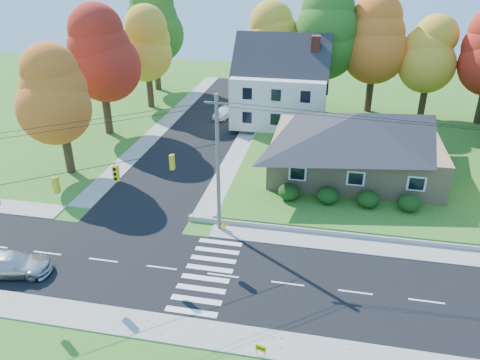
# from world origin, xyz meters

# --- Properties ---
(ground) EXTENTS (120.00, 120.00, 0.00)m
(ground) POSITION_xyz_m (0.00, 0.00, 0.00)
(ground) COLOR #3D7923
(road_main) EXTENTS (90.00, 8.00, 0.02)m
(road_main) POSITION_xyz_m (0.00, 0.00, 0.01)
(road_main) COLOR black
(road_main) RESTS_ON ground
(road_cross) EXTENTS (8.00, 44.00, 0.02)m
(road_cross) POSITION_xyz_m (-8.00, 26.00, 0.01)
(road_cross) COLOR black
(road_cross) RESTS_ON ground
(sidewalk_north) EXTENTS (90.00, 2.00, 0.08)m
(sidewalk_north) POSITION_xyz_m (0.00, 5.00, 0.04)
(sidewalk_north) COLOR #9C9A90
(sidewalk_north) RESTS_ON ground
(sidewalk_south) EXTENTS (90.00, 2.00, 0.08)m
(sidewalk_south) POSITION_xyz_m (0.00, -5.00, 0.04)
(sidewalk_south) COLOR #9C9A90
(sidewalk_south) RESTS_ON ground
(lawn) EXTENTS (30.00, 30.00, 0.50)m
(lawn) POSITION_xyz_m (13.00, 21.00, 0.25)
(lawn) COLOR #3D7923
(lawn) RESTS_ON ground
(ranch_house) EXTENTS (14.60, 10.60, 5.40)m
(ranch_house) POSITION_xyz_m (8.00, 16.00, 3.27)
(ranch_house) COLOR tan
(ranch_house) RESTS_ON lawn
(colonial_house) EXTENTS (10.40, 8.40, 9.60)m
(colonial_house) POSITION_xyz_m (0.04, 28.00, 4.58)
(colonial_house) COLOR silver
(colonial_house) RESTS_ON lawn
(hedge_row) EXTENTS (10.70, 1.70, 1.27)m
(hedge_row) POSITION_xyz_m (7.50, 9.80, 1.14)
(hedge_row) COLOR #163A10
(hedge_row) RESTS_ON lawn
(traffic_infrastructure) EXTENTS (38.10, 10.66, 10.00)m
(traffic_infrastructure) POSITION_xyz_m (-0.15, 1.35, 5.15)
(traffic_infrastructure) COLOR #666059
(traffic_infrastructure) RESTS_ON ground
(tree_lot_0) EXTENTS (6.72, 6.72, 12.51)m
(tree_lot_0) POSITION_xyz_m (-2.00, 34.00, 8.31)
(tree_lot_0) COLOR #3F2A19
(tree_lot_0) RESTS_ON lawn
(tree_lot_1) EXTENTS (7.84, 7.84, 14.60)m
(tree_lot_1) POSITION_xyz_m (4.00, 33.00, 9.61)
(tree_lot_1) COLOR #3F2A19
(tree_lot_1) RESTS_ON lawn
(tree_lot_2) EXTENTS (7.28, 7.28, 13.56)m
(tree_lot_2) POSITION_xyz_m (10.00, 34.00, 8.96)
(tree_lot_2) COLOR #3F2A19
(tree_lot_2) RESTS_ON lawn
(tree_lot_3) EXTENTS (6.16, 6.16, 11.47)m
(tree_lot_3) POSITION_xyz_m (16.00, 33.00, 7.65)
(tree_lot_3) COLOR #3F2A19
(tree_lot_3) RESTS_ON lawn
(tree_west_0) EXTENTS (6.16, 6.16, 11.47)m
(tree_west_0) POSITION_xyz_m (-17.00, 12.00, 7.15)
(tree_west_0) COLOR #3F2A19
(tree_west_0) RESTS_ON ground
(tree_west_1) EXTENTS (7.28, 7.28, 13.56)m
(tree_west_1) POSITION_xyz_m (-18.00, 22.00, 8.46)
(tree_west_1) COLOR #3F2A19
(tree_west_1) RESTS_ON ground
(tree_west_2) EXTENTS (6.72, 6.72, 12.51)m
(tree_west_2) POSITION_xyz_m (-17.00, 32.00, 7.81)
(tree_west_2) COLOR #3F2A19
(tree_west_2) RESTS_ON ground
(tree_west_3) EXTENTS (7.84, 7.84, 14.60)m
(tree_west_3) POSITION_xyz_m (-19.00, 40.00, 9.11)
(tree_west_3) COLOR #3F2A19
(tree_west_3) RESTS_ON ground
(silver_sedan) EXTENTS (5.18, 2.91, 1.42)m
(silver_sedan) POSITION_xyz_m (-12.88, -2.37, 0.73)
(silver_sedan) COLOR silver
(silver_sedan) RESTS_ON road_main
(white_car) EXTENTS (2.47, 4.04, 1.26)m
(white_car) POSITION_xyz_m (-6.67, 29.47, 0.65)
(white_car) COLOR beige
(white_car) RESTS_ON road_cross
(fire_hydrant) EXTENTS (0.46, 0.36, 0.81)m
(fire_hydrant) POSITION_xyz_m (-1.14, 5.11, 0.39)
(fire_hydrant) COLOR yellow
(fire_hydrant) RESTS_ON ground
(yard_sign) EXTENTS (0.55, 0.17, 0.71)m
(yard_sign) POSITION_xyz_m (3.29, -5.83, 0.50)
(yard_sign) COLOR black
(yard_sign) RESTS_ON ground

